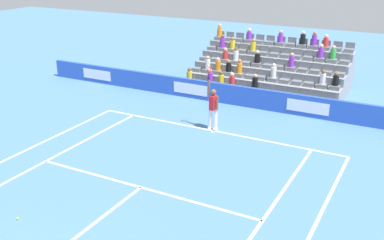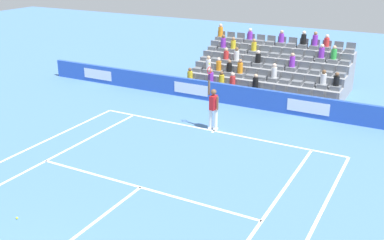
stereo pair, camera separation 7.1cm
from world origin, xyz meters
name	(u,v)px [view 2 (the right image)]	position (x,y,z in m)	size (l,w,h in m)	color
line_baseline	(214,131)	(0.00, -11.89, 0.00)	(10.97, 0.10, 0.01)	white
line_service	(140,187)	(0.00, -6.40, 0.00)	(8.23, 0.10, 0.01)	white
line_centre_service	(72,239)	(0.00, -3.20, 0.00)	(0.10, 6.40, 0.01)	white
line_singles_sideline_left	(36,166)	(4.12, -5.95, 0.00)	(0.10, 11.89, 0.01)	white
line_singles_sideline_right	(256,229)	(-4.12, -5.95, 0.00)	(0.10, 11.89, 0.01)	white
line_doubles_sideline_left	(9,158)	(5.49, -5.95, 0.00)	(0.10, 11.89, 0.01)	white
line_centre_mark	(213,132)	(0.00, -11.79, 0.00)	(0.10, 0.20, 0.01)	white
sponsor_barrier	(247,97)	(0.00, -15.48, 0.49)	(24.05, 0.22, 0.98)	blue
tennis_player	(213,107)	(0.13, -12.03, 0.99)	(0.53, 0.37, 2.85)	white
stadium_stand	(271,73)	(0.01, -19.04, 0.83)	(8.06, 4.75, 3.05)	gray
loose_tennis_ball	(17,218)	(2.05, -3.21, 0.03)	(0.07, 0.07, 0.07)	#D1E533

